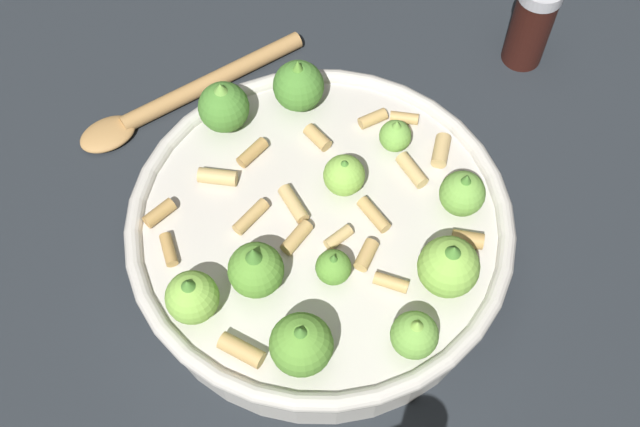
{
  "coord_description": "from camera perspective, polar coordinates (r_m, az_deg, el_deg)",
  "views": [
    {
      "loc": [
        0.3,
        0.03,
        0.57
      ],
      "look_at": [
        0.0,
        0.0,
        0.06
      ],
      "focal_mm": 43.47,
      "sensor_mm": 36.0,
      "label": 1
    }
  ],
  "objects": [
    {
      "name": "wooden_spoon",
      "position": [
        0.73,
        -10.21,
        8.42
      ],
      "size": [
        0.17,
        0.19,
        0.02
      ],
      "color": "#B2844C",
      "rests_on": "ground"
    },
    {
      "name": "cooking_pan",
      "position": [
        0.61,
        0.02,
        -1.36
      ],
      "size": [
        0.3,
        0.3,
        0.11
      ],
      "color": "beige",
      "rests_on": "ground"
    },
    {
      "name": "ground_plane",
      "position": [
        0.64,
        0.0,
        -2.88
      ],
      "size": [
        2.4,
        2.4,
        0.0
      ],
      "primitive_type": "plane",
      "color": "#23282D"
    },
    {
      "name": "pepper_shaker",
      "position": [
        0.76,
        15.3,
        13.32
      ],
      "size": [
        0.04,
        0.04,
        0.09
      ],
      "color": "#33140F",
      "rests_on": "ground"
    }
  ]
}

